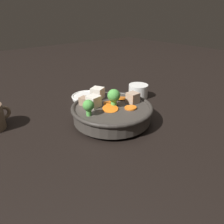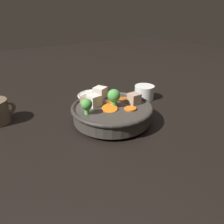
% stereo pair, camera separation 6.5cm
% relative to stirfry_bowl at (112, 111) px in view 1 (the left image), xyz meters
% --- Properties ---
extents(ground_plane, '(3.00, 3.00, 0.00)m').
position_rel_stirfry_bowl_xyz_m(ground_plane, '(0.00, -0.00, -0.04)').
color(ground_plane, black).
extents(stirfry_bowl, '(0.24, 0.24, 0.10)m').
position_rel_stirfry_bowl_xyz_m(stirfry_bowl, '(0.00, 0.00, 0.00)').
color(stirfry_bowl, '#38332D').
rests_on(stirfry_bowl, ground_plane).
extents(side_saucer, '(0.12, 0.12, 0.01)m').
position_rel_stirfry_bowl_xyz_m(side_saucer, '(0.05, 0.21, -0.03)').
color(side_saucer, white).
rests_on(side_saucer, ground_plane).
extents(tea_cup, '(0.07, 0.07, 0.05)m').
position_rel_stirfry_bowl_xyz_m(tea_cup, '(0.21, 0.09, -0.01)').
color(tea_cup, white).
rests_on(tea_cup, ground_plane).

